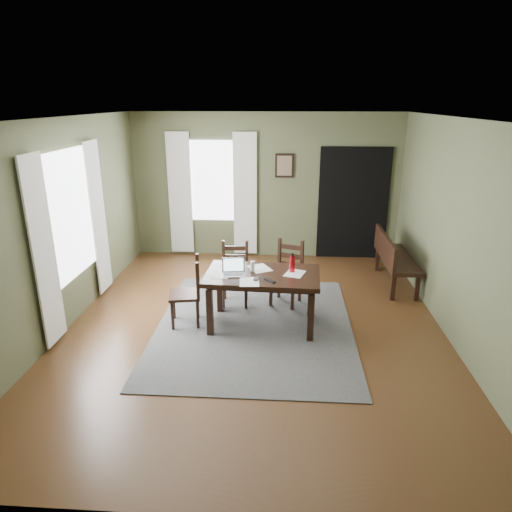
# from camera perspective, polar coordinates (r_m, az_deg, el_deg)

# --- Properties ---
(ground) EXTENTS (5.00, 6.00, 0.01)m
(ground) POSITION_cam_1_polar(r_m,az_deg,el_deg) (6.25, -0.18, -8.77)
(ground) COLOR #492C16
(room_shell) EXTENTS (5.02, 6.02, 2.71)m
(room_shell) POSITION_cam_1_polar(r_m,az_deg,el_deg) (5.64, -0.20, 7.71)
(room_shell) COLOR #505638
(room_shell) RESTS_ON ground
(rug) EXTENTS (2.60, 3.20, 0.01)m
(rug) POSITION_cam_1_polar(r_m,az_deg,el_deg) (6.24, -0.18, -8.69)
(rug) COLOR #444444
(rug) RESTS_ON ground
(dining_table) EXTENTS (1.53, 0.96, 0.74)m
(dining_table) POSITION_cam_1_polar(r_m,az_deg,el_deg) (5.99, 0.83, -3.02)
(dining_table) COLOR black
(dining_table) RESTS_ON rug
(chair_end) EXTENTS (0.48, 0.47, 0.93)m
(chair_end) POSITION_cam_1_polar(r_m,az_deg,el_deg) (6.18, -8.45, -4.54)
(chair_end) COLOR black
(chair_end) RESTS_ON rug
(chair_back_left) EXTENTS (0.43, 0.43, 0.92)m
(chair_back_left) POSITION_cam_1_polar(r_m,az_deg,el_deg) (6.75, -2.64, -2.30)
(chair_back_left) COLOR black
(chair_back_left) RESTS_ON rug
(chair_back_right) EXTENTS (0.53, 0.53, 0.95)m
(chair_back_right) POSITION_cam_1_polar(r_m,az_deg,el_deg) (6.75, 3.92, -2.22)
(chair_back_right) COLOR black
(chair_back_right) RESTS_ON rug
(bench) EXTENTS (0.48, 1.49, 0.84)m
(bench) POSITION_cam_1_polar(r_m,az_deg,el_deg) (7.74, 16.73, 0.06)
(bench) COLOR black
(bench) RESTS_ON ground
(laptop) EXTENTS (0.32, 0.27, 0.20)m
(laptop) POSITION_cam_1_polar(r_m,az_deg,el_deg) (5.93, -2.82, -1.77)
(laptop) COLOR #B7B7BC
(laptop) RESTS_ON dining_table
(computer_mouse) EXTENTS (0.06, 0.10, 0.03)m
(computer_mouse) POSITION_cam_1_polar(r_m,az_deg,el_deg) (5.73, 0.02, -2.90)
(computer_mouse) COLOR #3F3F42
(computer_mouse) RESTS_ON dining_table
(tv_remote) EXTENTS (0.15, 0.16, 0.02)m
(tv_remote) POSITION_cam_1_polar(r_m,az_deg,el_deg) (5.71, 1.72, -3.09)
(tv_remote) COLOR black
(tv_remote) RESTS_ON dining_table
(drinking_glass) EXTENTS (0.06, 0.06, 0.13)m
(drinking_glass) POSITION_cam_1_polar(r_m,az_deg,el_deg) (6.03, -0.45, -1.26)
(drinking_glass) COLOR silver
(drinking_glass) RESTS_ON dining_table
(water_bottle) EXTENTS (0.09, 0.09, 0.25)m
(water_bottle) POSITION_cam_1_polar(r_m,az_deg,el_deg) (5.99, 4.54, -0.94)
(water_bottle) COLOR #B40D17
(water_bottle) RESTS_ON dining_table
(paper_a) EXTENTS (0.22, 0.29, 0.00)m
(paper_a) POSITION_cam_1_polar(r_m,az_deg,el_deg) (5.92, -4.48, -2.36)
(paper_a) COLOR white
(paper_a) RESTS_ON dining_table
(paper_c) EXTENTS (0.37, 0.40, 0.00)m
(paper_c) POSITION_cam_1_polar(r_m,az_deg,el_deg) (6.13, 0.49, -1.55)
(paper_c) COLOR white
(paper_c) RESTS_ON dining_table
(paper_d) EXTENTS (0.31, 0.35, 0.00)m
(paper_d) POSITION_cam_1_polar(r_m,az_deg,el_deg) (5.97, 4.87, -2.19)
(paper_d) COLOR white
(paper_d) RESTS_ON dining_table
(paper_e) EXTENTS (0.27, 0.33, 0.00)m
(paper_e) POSITION_cam_1_polar(r_m,az_deg,el_deg) (5.68, -0.83, -3.26)
(paper_e) COLOR white
(paper_e) RESTS_ON dining_table
(window_left) EXTENTS (0.01, 1.30, 1.70)m
(window_left) POSITION_cam_1_polar(r_m,az_deg,el_deg) (6.55, -22.25, 4.73)
(window_left) COLOR white
(window_left) RESTS_ON ground
(window_back) EXTENTS (1.00, 0.01, 1.50)m
(window_back) POSITION_cam_1_polar(r_m,az_deg,el_deg) (8.72, -5.49, 9.31)
(window_back) COLOR white
(window_back) RESTS_ON ground
(curtain_left_near) EXTENTS (0.03, 0.48, 2.30)m
(curtain_left_near) POSITION_cam_1_polar(r_m,az_deg,el_deg) (5.90, -25.01, 0.35)
(curtain_left_near) COLOR silver
(curtain_left_near) RESTS_ON ground
(curtain_left_far) EXTENTS (0.03, 0.48, 2.30)m
(curtain_left_far) POSITION_cam_1_polar(r_m,az_deg,el_deg) (7.32, -19.10, 4.47)
(curtain_left_far) COLOR silver
(curtain_left_far) RESTS_ON ground
(curtain_back_left) EXTENTS (0.44, 0.03, 2.30)m
(curtain_back_left) POSITION_cam_1_polar(r_m,az_deg,el_deg) (8.85, -9.47, 7.64)
(curtain_back_left) COLOR silver
(curtain_back_left) RESTS_ON ground
(curtain_back_right) EXTENTS (0.44, 0.03, 2.30)m
(curtain_back_right) POSITION_cam_1_polar(r_m,az_deg,el_deg) (8.66, -1.38, 7.64)
(curtain_back_right) COLOR silver
(curtain_back_right) RESTS_ON ground
(framed_picture) EXTENTS (0.34, 0.03, 0.44)m
(framed_picture) POSITION_cam_1_polar(r_m,az_deg,el_deg) (8.56, 3.57, 11.21)
(framed_picture) COLOR black
(framed_picture) RESTS_ON ground
(doorway_back) EXTENTS (1.30, 0.03, 2.10)m
(doorway_back) POSITION_cam_1_polar(r_m,az_deg,el_deg) (8.78, 12.05, 6.38)
(doorway_back) COLOR black
(doorway_back) RESTS_ON ground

